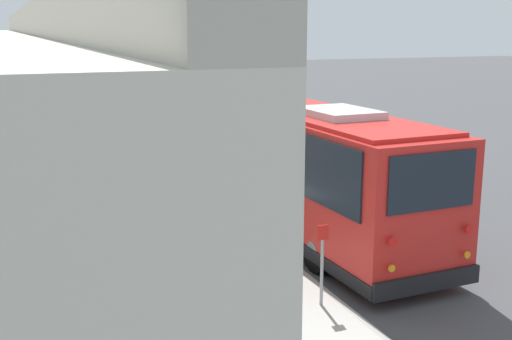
{
  "coord_description": "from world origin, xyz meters",
  "views": [
    {
      "loc": [
        -15.57,
        7.66,
        5.2
      ],
      "look_at": [
        0.69,
        1.21,
        1.3
      ],
      "focal_mm": 45.0,
      "sensor_mm": 36.0,
      "label": 1
    }
  ],
  "objects_px": {
    "street_tree": "(169,6)",
    "sign_post_near": "(322,264)",
    "sign_post_far": "(277,241)",
    "shuttle_bus": "(300,161)",
    "parked_sedan_silver": "(141,118)",
    "parked_sedan_navy": "(167,135)"
  },
  "relations": [
    {
      "from": "street_tree",
      "to": "parked_sedan_navy",
      "type": "bearing_deg",
      "value": -12.61
    },
    {
      "from": "street_tree",
      "to": "sign_post_far",
      "type": "height_order",
      "value": "street_tree"
    },
    {
      "from": "parked_sedan_silver",
      "to": "sign_post_near",
      "type": "distance_m",
      "value": 23.16
    },
    {
      "from": "parked_sedan_navy",
      "to": "sign_post_near",
      "type": "relative_size",
      "value": 2.73
    },
    {
      "from": "parked_sedan_navy",
      "to": "sign_post_far",
      "type": "distance_m",
      "value": 15.43
    },
    {
      "from": "street_tree",
      "to": "shuttle_bus",
      "type": "bearing_deg",
      "value": -151.45
    },
    {
      "from": "parked_sedan_silver",
      "to": "sign_post_near",
      "type": "xyz_separation_m",
      "value": [
        -23.11,
        1.44,
        0.34
      ]
    },
    {
      "from": "parked_sedan_navy",
      "to": "sign_post_near",
      "type": "xyz_separation_m",
      "value": [
        -17.43,
        1.41,
        0.37
      ]
    },
    {
      "from": "sign_post_near",
      "to": "sign_post_far",
      "type": "distance_m",
      "value": 2.08
    },
    {
      "from": "street_tree",
      "to": "sign_post_near",
      "type": "bearing_deg",
      "value": -177.0
    },
    {
      "from": "sign_post_near",
      "to": "sign_post_far",
      "type": "relative_size",
      "value": 1.33
    },
    {
      "from": "shuttle_bus",
      "to": "parked_sedan_navy",
      "type": "distance_m",
      "value": 12.7
    },
    {
      "from": "parked_sedan_silver",
      "to": "street_tree",
      "type": "xyz_separation_m",
      "value": [
        -14.08,
        1.92,
        5.19
      ]
    },
    {
      "from": "parked_sedan_navy",
      "to": "street_tree",
      "type": "height_order",
      "value": "street_tree"
    },
    {
      "from": "parked_sedan_silver",
      "to": "street_tree",
      "type": "height_order",
      "value": "street_tree"
    },
    {
      "from": "sign_post_near",
      "to": "sign_post_far",
      "type": "xyz_separation_m",
      "value": [
        2.07,
        0.0,
        -0.22
      ]
    },
    {
      "from": "shuttle_bus",
      "to": "sign_post_far",
      "type": "height_order",
      "value": "shuttle_bus"
    },
    {
      "from": "parked_sedan_navy",
      "to": "shuttle_bus",
      "type": "bearing_deg",
      "value": 177.58
    },
    {
      "from": "shuttle_bus",
      "to": "parked_sedan_navy",
      "type": "relative_size",
      "value": 2.52
    },
    {
      "from": "parked_sedan_silver",
      "to": "street_tree",
      "type": "relative_size",
      "value": 0.61
    },
    {
      "from": "shuttle_bus",
      "to": "sign_post_near",
      "type": "bearing_deg",
      "value": 156.85
    },
    {
      "from": "parked_sedan_silver",
      "to": "street_tree",
      "type": "distance_m",
      "value": 15.13
    }
  ]
}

